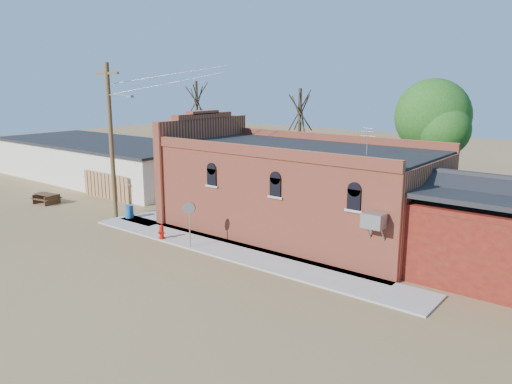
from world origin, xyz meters
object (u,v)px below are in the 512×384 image
Objects in this scene: trash_barrel at (129,211)px; stop_sign at (189,212)px; brick_bar at (294,189)px; picnic_table at (46,197)px; fire_hydrant at (162,232)px; utility_pole at (112,138)px.

stop_sign is at bearing -12.74° from trash_barrel.
brick_bar is 7.28× the size of stop_sign.
trash_barrel reaches higher than picnic_table.
fire_hydrant reaches higher than picnic_table.
utility_pole is 11.91× the size of trash_barrel.
brick_bar is 1.82× the size of utility_pole.
stop_sign is (-2.31, -5.49, -0.53)m from brick_bar.
stop_sign is (7.48, -1.20, -2.96)m from utility_pole.
fire_hydrant is 0.33× the size of stop_sign.
trash_barrel is (0.84, 0.30, -4.31)m from utility_pole.
brick_bar is 10.96m from utility_pole.
picnic_table is at bearing -163.07° from brick_bar.
trash_barrel is at bearing -0.87° from picnic_table.
brick_bar is 9.33× the size of picnic_table.
brick_bar is 5.98m from stop_sign.
brick_bar is at bearing 75.45° from fire_hydrant.
stop_sign is at bearing 24.10° from fire_hydrant.
trash_barrel is at bearing 147.81° from stop_sign.
picnic_table is at bearing 158.52° from stop_sign.
utility_pole is at bearing -2.47° from picnic_table.
utility_pole is 4.41m from trash_barrel.
fire_hydrant is 4.80m from trash_barrel.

